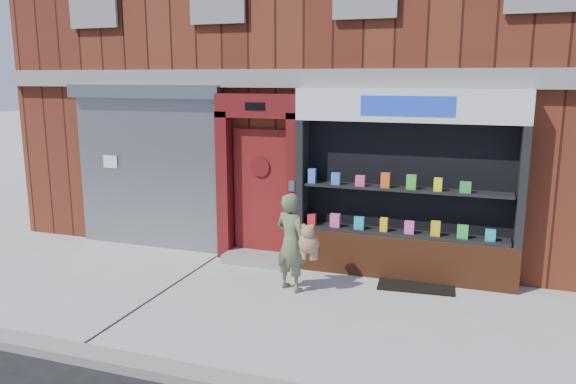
% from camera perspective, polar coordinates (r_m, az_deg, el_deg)
% --- Properties ---
extents(ground, '(80.00, 80.00, 0.00)m').
position_cam_1_polar(ground, '(8.15, -2.94, -11.33)').
color(ground, '#9E9E99').
rests_on(ground, ground).
extents(curb, '(60.00, 0.30, 0.12)m').
position_cam_1_polar(curb, '(6.39, -10.64, -17.77)').
color(curb, gray).
rests_on(curb, ground).
extents(building, '(12.00, 8.16, 8.00)m').
position_cam_1_polar(building, '(13.27, 7.07, 15.09)').
color(building, '#541F13').
rests_on(building, ground).
extents(shutter_bay, '(3.10, 0.30, 3.04)m').
position_cam_1_polar(shutter_bay, '(10.73, -14.06, 3.47)').
color(shutter_bay, gray).
rests_on(shutter_bay, ground).
extents(red_door_bay, '(1.52, 0.58, 2.90)m').
position_cam_1_polar(red_door_bay, '(9.66, -2.97, 1.36)').
color(red_door_bay, '#580F10').
rests_on(red_door_bay, ground).
extents(pharmacy_bay, '(3.50, 0.41, 3.00)m').
position_cam_1_polar(pharmacy_bay, '(9.00, 11.79, -0.18)').
color(pharmacy_bay, brown).
rests_on(pharmacy_bay, ground).
extents(woman, '(0.77, 0.55, 1.50)m').
position_cam_1_polar(woman, '(8.40, 0.53, -5.10)').
color(woman, '#5A6A46').
rests_on(woman, ground).
extents(doormat, '(1.21, 0.90, 0.03)m').
position_cam_1_polar(doormat, '(9.09, 12.89, -9.03)').
color(doormat, black).
rests_on(doormat, ground).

